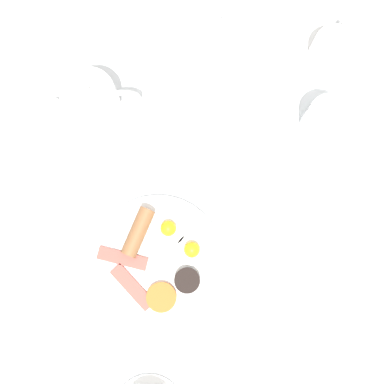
{
  "coord_description": "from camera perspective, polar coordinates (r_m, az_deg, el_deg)",
  "views": [
    {
      "loc": [
        0.0,
        0.12,
        1.78
      ],
      "look_at": [
        0.0,
        0.0,
        0.73
      ],
      "focal_mm": 50.0,
      "sensor_mm": 36.0,
      "label": 1
    }
  ],
  "objects": [
    {
      "name": "ground_plane",
      "position": [
        1.78,
        -0.0,
        -2.73
      ],
      "size": [
        8.0,
        8.0,
        0.0
      ],
      "primitive_type": "plane",
      "color": "#333338"
    },
    {
      "name": "table",
      "position": [
        1.14,
        -0.0,
        -0.51
      ],
      "size": [
        0.95,
        1.09,
        0.71
      ],
      "color": "silver",
      "rests_on": "ground_plane"
    },
    {
      "name": "breakfast_plate",
      "position": [
        1.06,
        -3.44,
        -7.16
      ],
      "size": [
        0.26,
        0.26,
        0.04
      ],
      "color": "white",
      "rests_on": "table"
    },
    {
      "name": "teapot_near",
      "position": [
        1.08,
        -10.37,
        9.64
      ],
      "size": [
        0.19,
        0.1,
        0.12
      ],
      "rotation": [
        0.0,
        0.0,
        0.06
      ],
      "color": "white",
      "rests_on": "table"
    },
    {
      "name": "teacup_with_saucer_right",
      "position": [
        1.15,
        14.83,
        14.3
      ],
      "size": [
        0.14,
        0.14,
        0.07
      ],
      "color": "white",
      "rests_on": "table"
    },
    {
      "name": "water_glass_tall",
      "position": [
        1.08,
        14.17,
        7.39
      ],
      "size": [
        0.08,
        0.08,
        0.1
      ],
      "color": "white",
      "rests_on": "table"
    },
    {
      "name": "creamer_jug",
      "position": [
        1.14,
        4.76,
        17.51
      ],
      "size": [
        0.08,
        0.06,
        0.05
      ],
      "color": "white",
      "rests_on": "table"
    },
    {
      "name": "fork_by_plate",
      "position": [
        1.1,
        5.71,
        7.14
      ],
      "size": [
        0.17,
        0.06,
        0.0
      ],
      "rotation": [
        0.0,
        0.0,
        4.41
      ],
      "color": "silver",
      "rests_on": "table"
    },
    {
      "name": "knife_by_plate",
      "position": [
        1.1,
        13.34,
        -2.22
      ],
      "size": [
        0.1,
        0.18,
        0.0
      ],
      "rotation": [
        0.0,
        0.0,
        2.7
      ],
      "color": "silver",
      "rests_on": "table"
    },
    {
      "name": "spoon_for_tea",
      "position": [
        1.12,
        -16.74,
        -0.19
      ],
      "size": [
        0.12,
        0.1,
        0.0
      ],
      "rotation": [
        0.0,
        0.0,
        5.39
      ],
      "color": "silver",
      "rests_on": "table"
    }
  ]
}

